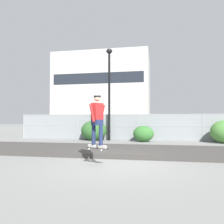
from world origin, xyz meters
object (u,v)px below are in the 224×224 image
at_px(street_lamp, 109,83).
at_px(shrub_center, 143,134).
at_px(skater, 97,118).
at_px(skateboard, 97,148).
at_px(parked_car_near, 104,127).
at_px(shrub_left, 94,130).

height_order(street_lamp, shrub_center, street_lamp).
bearing_deg(street_lamp, skater, -80.88).
bearing_deg(skater, street_lamp, 99.12).
xyz_separation_m(skateboard, skater, (0.00, 0.00, 0.98)).
xyz_separation_m(skateboard, shrub_center, (1.04, 8.08, -0.01)).
bearing_deg(parked_car_near, skater, -77.95).
bearing_deg(skater, shrub_center, 82.69).
relative_size(skateboard, street_lamp, 0.12).
bearing_deg(street_lamp, shrub_left, -168.11).
bearing_deg(skater, parked_car_near, 102.05).
height_order(skateboard, shrub_center, shrub_center).
xyz_separation_m(skater, shrub_left, (-2.44, 8.37, -0.82)).
bearing_deg(shrub_center, shrub_left, 175.16).
bearing_deg(shrub_left, shrub_center, -4.84).
xyz_separation_m(parked_car_near, shrub_center, (3.80, -4.87, -0.31)).
distance_m(skater, shrub_left, 8.76).
height_order(skateboard, shrub_left, shrub_left).
bearing_deg(shrub_left, street_lamp, 11.89).
xyz_separation_m(skateboard, parked_car_near, (-2.76, 12.95, 0.30)).
height_order(skateboard, skater, skater).
bearing_deg(skateboard, street_lamp, 99.12).
bearing_deg(street_lamp, parked_car_near, 107.64).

